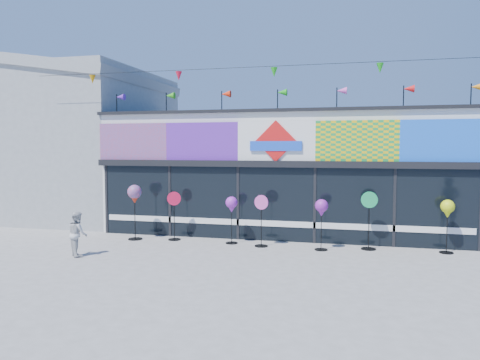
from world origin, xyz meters
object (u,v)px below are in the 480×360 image
(spinner_4, at_px, (321,209))
(child, at_px, (78,234))
(spinner_5, at_px, (369,219))
(spinner_2, at_px, (232,206))
(spinner_0, at_px, (135,196))
(spinner_3, at_px, (261,219))
(spinner_6, at_px, (448,210))
(spinner_1, at_px, (174,215))

(spinner_4, relative_size, child, 1.21)
(spinner_4, xyz_separation_m, spinner_5, (1.31, 0.42, -0.28))
(spinner_2, bearing_deg, spinner_0, -177.32)
(spinner_3, height_order, spinner_5, spinner_5)
(spinner_3, distance_m, spinner_6, 5.15)
(spinner_2, relative_size, spinner_3, 0.94)
(spinner_3, xyz_separation_m, child, (-4.54, -2.36, -0.20))
(spinner_6, distance_m, child, 10.06)
(spinner_3, bearing_deg, child, -152.56)
(spinner_3, bearing_deg, spinner_1, 174.22)
(spinner_1, xyz_separation_m, spinner_3, (2.85, -0.29, -0.00))
(spinner_0, height_order, spinner_4, spinner_0)
(spinner_1, bearing_deg, spinner_6, 0.66)
(spinner_0, distance_m, spinner_4, 5.83)
(spinner_1, distance_m, spinner_2, 1.92)
(spinner_5, relative_size, child, 1.38)
(spinner_0, height_order, child, spinner_0)
(spinner_0, height_order, spinner_5, spinner_0)
(spinner_2, distance_m, spinner_4, 2.71)
(child, bearing_deg, spinner_3, -108.85)
(spinner_0, distance_m, spinner_5, 7.15)
(spinner_0, relative_size, spinner_1, 1.14)
(spinner_1, relative_size, spinner_3, 1.00)
(spinner_3, height_order, spinner_4, spinner_3)
(spinner_1, bearing_deg, spinner_2, -2.45)
(spinner_4, distance_m, spinner_6, 3.41)
(spinner_3, height_order, spinner_6, spinner_3)
(spinner_4, bearing_deg, spinner_2, 174.14)
(spinner_1, relative_size, child, 1.27)
(spinner_6, bearing_deg, spinner_3, -175.76)
(spinner_4, bearing_deg, spinner_6, 7.58)
(spinner_0, bearing_deg, spinner_6, 1.98)
(spinner_0, bearing_deg, spinner_3, -0.86)
(spinner_0, relative_size, spinner_2, 1.21)
(spinner_2, distance_m, spinner_6, 6.08)
(spinner_2, xyz_separation_m, spinner_4, (2.70, -0.28, 0.02))
(spinner_5, bearing_deg, spinner_2, -178.02)
(spinner_1, distance_m, child, 3.15)
(spinner_1, relative_size, spinner_5, 0.92)
(child, bearing_deg, spinner_2, -100.68)
(spinner_3, bearing_deg, spinner_4, -2.29)
(spinner_6, relative_size, child, 1.23)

